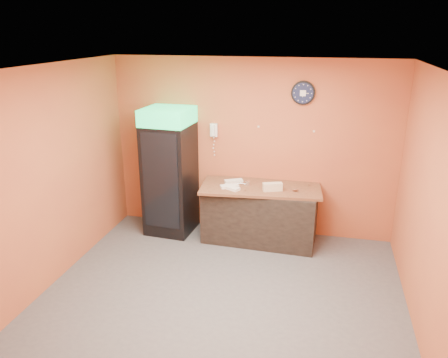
% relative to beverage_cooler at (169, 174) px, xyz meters
% --- Properties ---
extents(floor, '(4.50, 4.50, 0.00)m').
position_rel_beverage_cooler_xyz_m(floor, '(1.26, -1.60, -1.00)').
color(floor, '#47474C').
rests_on(floor, ground).
extents(back_wall, '(4.50, 0.02, 2.80)m').
position_rel_beverage_cooler_xyz_m(back_wall, '(1.26, 0.40, 0.40)').
color(back_wall, '#BC6035').
rests_on(back_wall, floor).
extents(left_wall, '(0.02, 4.00, 2.80)m').
position_rel_beverage_cooler_xyz_m(left_wall, '(-0.99, -1.60, 0.40)').
color(left_wall, '#BC6035').
rests_on(left_wall, floor).
extents(right_wall, '(0.02, 4.00, 2.80)m').
position_rel_beverage_cooler_xyz_m(right_wall, '(3.51, -1.60, 0.40)').
color(right_wall, '#BC6035').
rests_on(right_wall, floor).
extents(ceiling, '(4.50, 4.00, 0.02)m').
position_rel_beverage_cooler_xyz_m(ceiling, '(1.26, -1.60, 1.80)').
color(ceiling, white).
rests_on(ceiling, back_wall).
extents(beverage_cooler, '(0.76, 0.77, 2.04)m').
position_rel_beverage_cooler_xyz_m(beverage_cooler, '(0.00, 0.00, 0.00)').
color(beverage_cooler, black).
rests_on(beverage_cooler, floor).
extents(prep_counter, '(1.75, 0.83, 0.86)m').
position_rel_beverage_cooler_xyz_m(prep_counter, '(1.48, 0.01, -0.57)').
color(prep_counter, black).
rests_on(prep_counter, floor).
extents(wall_clock, '(0.35, 0.06, 0.35)m').
position_rel_beverage_cooler_xyz_m(wall_clock, '(2.01, 0.37, 1.30)').
color(wall_clock, black).
rests_on(wall_clock, back_wall).
extents(wall_phone, '(0.11, 0.10, 0.21)m').
position_rel_beverage_cooler_xyz_m(wall_phone, '(0.65, 0.34, 0.67)').
color(wall_phone, white).
rests_on(wall_phone, back_wall).
extents(butcher_paper, '(1.89, 0.99, 0.04)m').
position_rel_beverage_cooler_xyz_m(butcher_paper, '(1.48, 0.01, -0.12)').
color(butcher_paper, brown).
rests_on(butcher_paper, prep_counter).
extents(sub_roll_stack, '(0.30, 0.19, 0.12)m').
position_rel_beverage_cooler_xyz_m(sub_roll_stack, '(1.67, -0.13, -0.04)').
color(sub_roll_stack, beige).
rests_on(sub_roll_stack, butcher_paper).
extents(wrapped_sandwich_left, '(0.30, 0.23, 0.04)m').
position_rel_beverage_cooler_xyz_m(wrapped_sandwich_left, '(1.02, -0.14, -0.08)').
color(wrapped_sandwich_left, white).
rests_on(wrapped_sandwich_left, butcher_paper).
extents(wrapped_sandwich_mid, '(0.31, 0.24, 0.04)m').
position_rel_beverage_cooler_xyz_m(wrapped_sandwich_mid, '(1.05, -0.21, -0.08)').
color(wrapped_sandwich_mid, white).
rests_on(wrapped_sandwich_mid, butcher_paper).
extents(wrapped_sandwich_right, '(0.30, 0.24, 0.04)m').
position_rel_beverage_cooler_xyz_m(wrapped_sandwich_right, '(1.03, 0.10, -0.08)').
color(wrapped_sandwich_right, white).
rests_on(wrapped_sandwich_right, butcher_paper).
extents(kitchen_tool, '(0.07, 0.07, 0.07)m').
position_rel_beverage_cooler_xyz_m(kitchen_tool, '(1.27, 0.03, -0.06)').
color(kitchen_tool, silver).
rests_on(kitchen_tool, butcher_paper).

